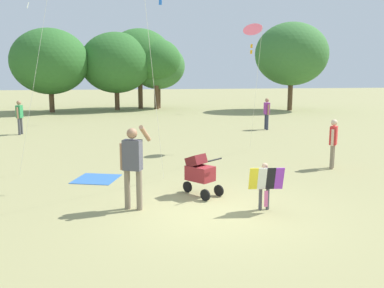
% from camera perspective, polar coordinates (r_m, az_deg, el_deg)
% --- Properties ---
extents(ground_plane, '(120.00, 120.00, 0.00)m').
position_cam_1_polar(ground_plane, '(9.48, 2.91, -9.05)').
color(ground_plane, '#938E5B').
extents(treeline_distant, '(34.59, 7.92, 6.53)m').
position_cam_1_polar(treeline_distant, '(33.05, -12.41, 10.81)').
color(treeline_distant, brown).
rests_on(treeline_distant, ground).
extents(child_with_butterfly_kite, '(0.76, 0.39, 1.05)m').
position_cam_1_polar(child_with_butterfly_kite, '(9.60, 9.58, -4.91)').
color(child_with_butterfly_kite, '#4C4C51').
rests_on(child_with_butterfly_kite, ground).
extents(person_adult_flyer, '(0.70, 0.54, 1.90)m').
position_cam_1_polar(person_adult_flyer, '(9.51, -7.82, -2.22)').
color(person_adult_flyer, '#7F705B').
rests_on(person_adult_flyer, ground).
extents(stroller, '(0.92, 1.02, 1.03)m').
position_cam_1_polar(stroller, '(10.58, 0.99, -3.61)').
color(stroller, black).
rests_on(stroller, ground).
extents(kite_green_novelty, '(1.01, 3.50, 4.76)m').
position_cam_1_polar(kite_green_novelty, '(16.82, 8.01, 14.63)').
color(kite_green_novelty, pink).
rests_on(kite_green_novelty, ground).
extents(person_red_shirt, '(0.28, 0.51, 1.62)m').
position_cam_1_polar(person_red_shirt, '(22.10, -21.78, 3.62)').
color(person_red_shirt, '#4C4C51').
rests_on(person_red_shirt, ground).
extents(person_sitting_far, '(0.23, 0.52, 1.62)m').
position_cam_1_polar(person_sitting_far, '(22.55, 9.82, 4.29)').
color(person_sitting_far, '#33384C').
rests_on(person_sitting_far, ground).
extents(person_couple_left, '(0.36, 0.43, 1.54)m').
position_cam_1_polar(person_couple_left, '(14.11, 18.11, 0.54)').
color(person_couple_left, '#7F705B').
rests_on(person_couple_left, ground).
extents(picnic_blanket, '(1.43, 1.47, 0.02)m').
position_cam_1_polar(picnic_blanket, '(12.55, -12.49, -4.52)').
color(picnic_blanket, '#3366B2').
rests_on(picnic_blanket, ground).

